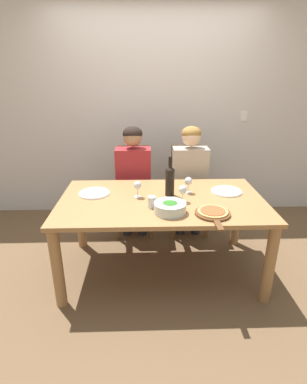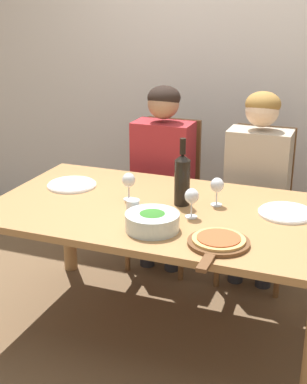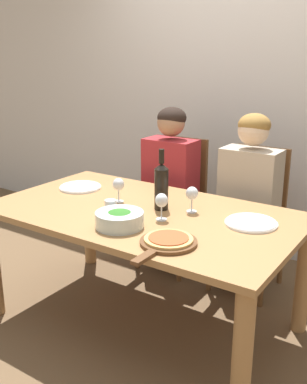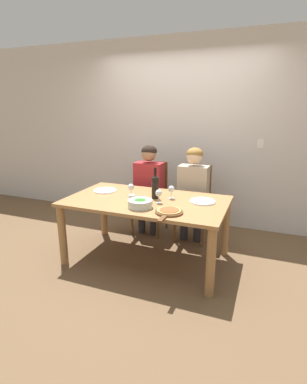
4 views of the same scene
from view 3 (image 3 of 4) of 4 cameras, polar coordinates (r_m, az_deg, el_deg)
name	(u,v)px [view 3 (image 3 of 4)]	position (r m, az deg, el deg)	size (l,w,h in m)	color
ground_plane	(143,320)	(2.92, -1.29, -15.99)	(40.00, 40.00, 0.00)	brown
back_wall	(245,87)	(3.70, 11.57, 12.98)	(10.00, 0.06, 2.70)	silver
dining_table	(143,228)	(2.63, -1.38, -4.62)	(1.78, 1.02, 0.73)	#9E7042
chair_left	(177,199)	(3.47, 3.00, -0.86)	(0.42, 0.42, 0.99)	brown
chair_right	(253,214)	(3.21, 12.55, -2.76)	(0.42, 0.42, 0.99)	brown
person_woman	(169,174)	(3.31, 2.02, 2.27)	(0.47, 0.51, 1.24)	#28282D
person_man	(249,188)	(3.04, 12.00, 0.54)	(0.47, 0.51, 1.24)	#28282D
wine_bottle	(161,185)	(2.58, 1.01, 0.86)	(0.08, 0.08, 0.36)	black
broccoli_bowl	(120,219)	(2.35, -4.33, -3.46)	(0.25, 0.25, 0.09)	silver
dinner_plate_left	(80,187)	(3.06, -9.27, 0.64)	(0.28, 0.28, 0.02)	white
dinner_plate_right	(251,223)	(2.44, 12.30, -3.83)	(0.28, 0.28, 0.02)	white
pizza_on_board	(167,242)	(2.14, 1.79, -6.31)	(0.28, 0.42, 0.04)	brown
wine_glass_left	(118,186)	(2.72, -4.47, 0.82)	(0.07, 0.07, 0.15)	silver
wine_glass_right	(192,195)	(2.55, 4.91, -0.33)	(0.07, 0.07, 0.15)	silver
wine_glass_centre	(162,202)	(2.42, 1.03, -1.24)	(0.07, 0.07, 0.15)	silver
water_tumbler	(111,208)	(2.50, -5.46, -2.06)	(0.07, 0.07, 0.10)	silver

